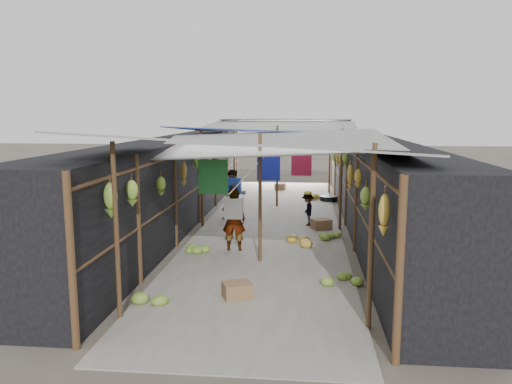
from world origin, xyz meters
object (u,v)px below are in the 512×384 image
(crate_near, at_px, (237,291))
(black_basin, at_px, (328,199))
(shopper_blue, at_px, (234,195))
(vendor_elderly, at_px, (234,219))
(vendor_seated, at_px, (308,210))

(crate_near, xyz_separation_m, black_basin, (1.88, 9.28, -0.05))
(shopper_blue, bearing_deg, vendor_elderly, -90.95)
(black_basin, height_order, vendor_seated, vendor_seated)
(black_basin, bearing_deg, crate_near, -101.48)
(crate_near, distance_m, vendor_seated, 5.52)
(vendor_seated, bearing_deg, shopper_blue, -111.72)
(crate_near, distance_m, black_basin, 9.46)
(vendor_elderly, height_order, shopper_blue, shopper_blue)
(shopper_blue, height_order, vendor_seated, shopper_blue)
(crate_near, xyz_separation_m, vendor_elderly, (-0.46, 2.81, 0.57))
(vendor_elderly, bearing_deg, crate_near, 98.40)
(crate_near, bearing_deg, vendor_seated, 55.59)
(vendor_elderly, bearing_deg, vendor_seated, -122.83)
(crate_near, height_order, vendor_elderly, vendor_elderly)
(vendor_seated, bearing_deg, black_basin, 163.71)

